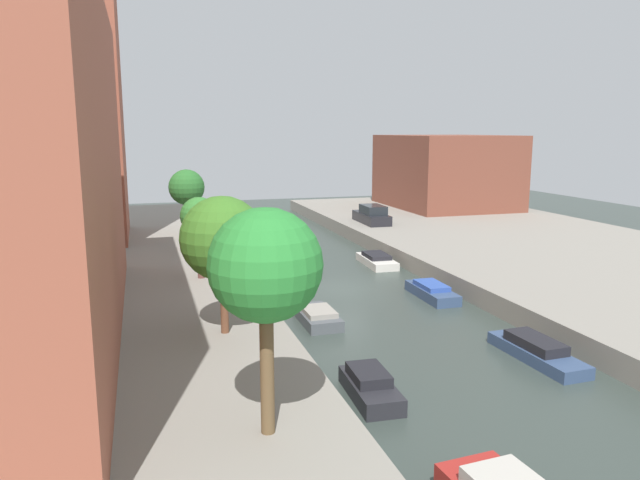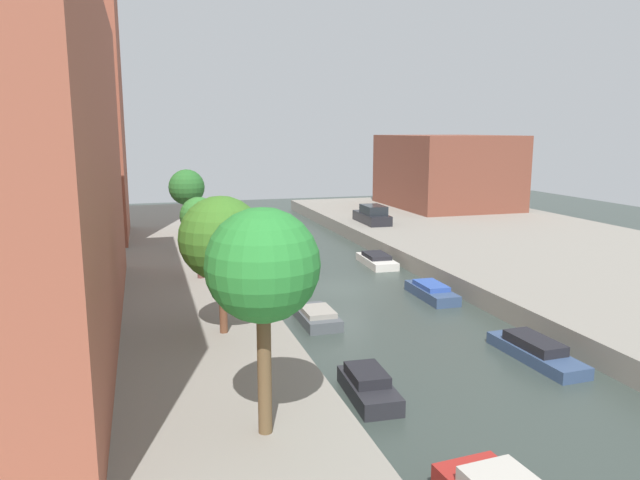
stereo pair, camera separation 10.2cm
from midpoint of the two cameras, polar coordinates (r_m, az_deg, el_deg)
ground_plane at (r=31.77m, az=2.40°, el=-4.68°), size 84.00×84.00×0.00m
quay_left at (r=30.43m, az=-25.52°, el=-5.42°), size 20.00×64.00×1.00m
quay_right at (r=39.06m, az=23.72°, el=-1.94°), size 20.00×64.00×1.00m
apartment_tower_far at (r=43.61m, az=-25.21°, el=14.08°), size 10.00×8.70×21.54m
low_block_right at (r=58.88m, az=11.95°, el=6.43°), size 10.00×12.61×6.78m
street_tree_0 at (r=13.97m, az=-5.28°, el=-2.59°), size 2.72×2.72×5.55m
street_tree_1 at (r=21.49m, az=-9.27°, el=0.13°), size 3.02×3.02×5.01m
street_tree_2 at (r=29.98m, az=-11.36°, el=2.11°), size 1.87×1.87×4.06m
street_tree_3 at (r=37.48m, az=-12.51°, el=4.89°), size 2.17×2.17×4.93m
parked_car at (r=47.65m, az=5.06°, el=2.34°), size 1.87×4.65×1.44m
moored_boat_left_1 at (r=19.35m, az=4.79°, el=-13.73°), size 1.41×3.08×0.88m
moored_boat_left_2 at (r=26.23m, az=-0.22°, el=-7.27°), size 1.46×3.23×0.69m
moored_boat_left_3 at (r=33.30m, az=-4.80°, el=-3.42°), size 1.48×4.08×0.65m
moored_boat_left_4 at (r=41.00m, az=-7.25°, el=-0.83°), size 1.86×3.93×0.76m
moored_boat_left_5 at (r=49.75m, az=-8.76°, el=1.05°), size 1.85×3.12×0.52m
moored_boat_right_1 at (r=23.58m, az=19.96°, el=-9.91°), size 1.45×4.37×0.81m
moored_boat_right_2 at (r=30.55m, az=10.67°, el=-4.85°), size 1.36×3.74×0.74m
moored_boat_right_3 at (r=37.36m, az=5.50°, el=-1.93°), size 1.67×3.92×0.72m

